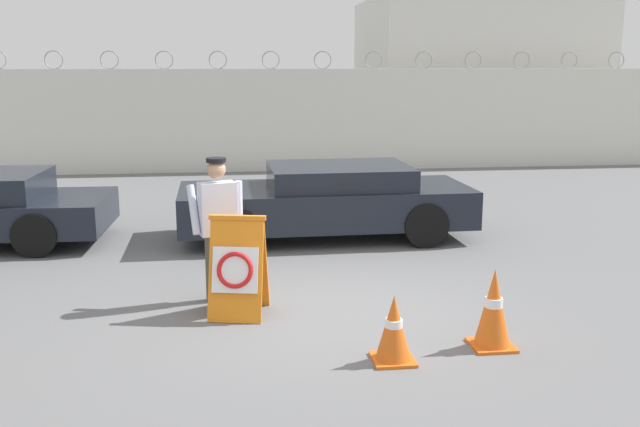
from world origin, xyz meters
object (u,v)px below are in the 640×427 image
traffic_cone_mid (493,309)px  parked_car_rear_sedan (328,200)px  traffic_cone_far (394,329)px  barricade_sign (238,266)px  security_guard (218,222)px

traffic_cone_mid → parked_car_rear_sedan: parked_car_rear_sedan is taller
traffic_cone_far → parked_car_rear_sedan: parked_car_rear_sedan is taller
traffic_cone_far → traffic_cone_mid: bearing=11.9°
barricade_sign → security_guard: bearing=123.5°
barricade_sign → security_guard: size_ratio=0.67×
traffic_cone_far → parked_car_rear_sedan: bearing=89.6°
traffic_cone_far → parked_car_rear_sedan: 5.01m
parked_car_rear_sedan → traffic_cone_mid: bearing=100.7°
barricade_sign → traffic_cone_far: barricade_sign is taller
security_guard → traffic_cone_far: 2.69m
traffic_cone_mid → traffic_cone_far: size_ratio=1.23×
security_guard → traffic_cone_mid: (2.73, -1.79, -0.55)m
barricade_sign → traffic_cone_mid: barricade_sign is taller
barricade_sign → parked_car_rear_sedan: 3.84m
barricade_sign → parked_car_rear_sedan: (1.48, 3.54, 0.05)m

